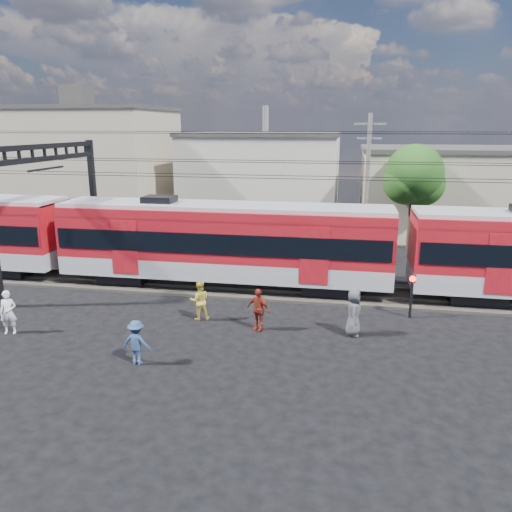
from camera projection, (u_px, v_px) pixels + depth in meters
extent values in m
plane|color=black|center=(194.00, 361.00, 17.04)|extent=(120.00, 120.00, 0.00)
cube|color=#2D2823|center=(242.00, 287.00, 24.64)|extent=(70.00, 3.40, 0.12)
cube|color=#59544C|center=(239.00, 290.00, 23.89)|extent=(70.00, 0.12, 0.12)
cube|color=#59544C|center=(245.00, 280.00, 25.32)|extent=(70.00, 0.12, 0.12)
cube|color=black|center=(13.00, 269.00, 26.76)|extent=(2.40, 2.20, 0.70)
cube|color=black|center=(128.00, 275.00, 25.62)|extent=(2.40, 2.20, 0.70)
cube|color=black|center=(328.00, 286.00, 23.82)|extent=(2.40, 2.20, 0.70)
cube|color=#A1A3A8|center=(224.00, 265.00, 24.52)|extent=(16.00, 3.00, 0.90)
cube|color=maroon|center=(224.00, 232.00, 24.10)|extent=(16.00, 3.00, 2.40)
cube|color=black|center=(224.00, 237.00, 24.17)|extent=(15.68, 3.08, 0.95)
cube|color=#A1A3A8|center=(223.00, 207.00, 23.79)|extent=(16.00, 2.60, 0.25)
cube|color=black|center=(474.00, 294.00, 22.68)|extent=(2.40, 2.20, 0.70)
cube|color=black|center=(94.00, 200.00, 29.80)|extent=(0.30, 0.30, 7.00)
cube|color=black|center=(44.00, 146.00, 24.69)|extent=(0.25, 9.30, 0.25)
cube|color=black|center=(45.00, 159.00, 24.84)|extent=(0.25, 9.30, 0.25)
cylinder|color=black|center=(238.00, 178.00, 22.60)|extent=(70.00, 0.03, 0.03)
cylinder|color=black|center=(244.00, 175.00, 23.93)|extent=(70.00, 0.03, 0.03)
cylinder|color=black|center=(238.00, 162.00, 22.42)|extent=(70.00, 0.03, 0.03)
cylinder|color=black|center=(244.00, 160.00, 23.75)|extent=(70.00, 0.03, 0.03)
cylinder|color=black|center=(222.00, 133.00, 19.43)|extent=(70.00, 0.03, 0.03)
cylinder|color=black|center=(255.00, 131.00, 26.09)|extent=(70.00, 0.03, 0.03)
cube|color=#B9A98D|center=(83.00, 166.00, 41.72)|extent=(14.00, 10.00, 9.00)
cube|color=#3F3D3A|center=(78.00, 109.00, 40.54)|extent=(14.28, 10.20, 0.30)
cube|color=beige|center=(265.00, 178.00, 42.20)|extent=(12.00, 12.00, 7.00)
cube|color=#3F3D3A|center=(265.00, 134.00, 41.28)|extent=(12.24, 12.24, 0.30)
cube|color=#B9A98D|center=(473.00, 193.00, 36.67)|extent=(16.00, 10.00, 6.00)
cube|color=#3F3D3A|center=(478.00, 149.00, 35.88)|extent=(16.32, 10.20, 0.30)
cylinder|color=slate|center=(367.00, 188.00, 29.19)|extent=(0.24, 0.24, 8.50)
cube|color=slate|center=(370.00, 124.00, 28.27)|extent=(1.80, 0.12, 0.12)
cube|color=slate|center=(369.00, 138.00, 28.47)|extent=(1.40, 0.12, 0.12)
cylinder|color=#382619|center=(411.00, 219.00, 32.10)|extent=(0.36, 0.36, 3.92)
sphere|color=#204E16|center=(414.00, 173.00, 31.36)|extent=(3.64, 3.64, 3.64)
sphere|color=#204E16|center=(423.00, 184.00, 31.71)|extent=(2.80, 2.80, 2.80)
imported|color=white|center=(8.00, 312.00, 19.11)|extent=(0.72, 0.57, 1.71)
imported|color=#DFC945|center=(200.00, 300.00, 20.49)|extent=(0.97, 0.86, 1.65)
imported|color=navy|center=(137.00, 342.00, 16.64)|extent=(1.05, 0.66, 1.55)
imported|color=maroon|center=(258.00, 309.00, 19.43)|extent=(1.08, 0.79, 1.70)
imported|color=#48474C|center=(354.00, 313.00, 18.92)|extent=(0.61, 0.91, 1.82)
cylinder|color=black|center=(411.00, 298.00, 20.65)|extent=(0.12, 0.12, 1.76)
sphere|color=#FF140C|center=(413.00, 279.00, 20.44)|extent=(0.27, 0.27, 0.27)
cube|color=black|center=(413.00, 279.00, 20.44)|extent=(0.24, 0.06, 0.34)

